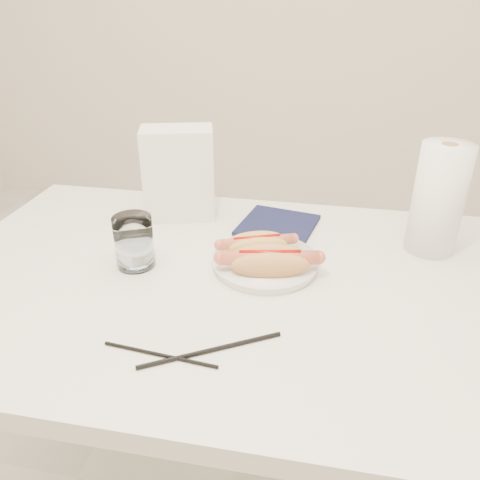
% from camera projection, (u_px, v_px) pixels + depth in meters
% --- Properties ---
extents(table, '(1.20, 0.80, 0.75)m').
position_uv_depth(table, '(222.00, 301.00, 1.01)').
color(table, white).
rests_on(table, ground).
extents(plate, '(0.24, 0.24, 0.02)m').
position_uv_depth(plate, '(265.00, 263.00, 1.01)').
color(plate, white).
rests_on(plate, table).
extents(hotdog_left, '(0.16, 0.10, 0.04)m').
position_uv_depth(hotdog_left, '(257.00, 244.00, 1.02)').
color(hotdog_left, tan).
rests_on(hotdog_left, plate).
extents(hotdog_right, '(0.19, 0.10, 0.05)m').
position_uv_depth(hotdog_right, '(270.00, 261.00, 0.95)').
color(hotdog_right, tan).
rests_on(hotdog_right, plate).
extents(water_glass, '(0.08, 0.08, 0.11)m').
position_uv_depth(water_glass, '(134.00, 242.00, 1.00)').
color(water_glass, white).
rests_on(water_glass, table).
extents(chopstick_near, '(0.20, 0.03, 0.01)m').
position_uv_depth(chopstick_near, '(160.00, 355.00, 0.77)').
color(chopstick_near, black).
rests_on(chopstick_near, table).
extents(chopstick_far, '(0.21, 0.13, 0.01)m').
position_uv_depth(chopstick_far, '(211.00, 350.00, 0.78)').
color(chopstick_far, black).
rests_on(chopstick_far, table).
extents(napkin_box, '(0.19, 0.14, 0.23)m').
position_uv_depth(napkin_box, '(179.00, 174.00, 1.18)').
color(napkin_box, white).
rests_on(napkin_box, table).
extents(navy_napkin, '(0.20, 0.20, 0.01)m').
position_uv_depth(navy_napkin, '(278.00, 225.00, 1.18)').
color(navy_napkin, '#111537').
rests_on(navy_napkin, table).
extents(paper_towel_roll, '(0.11, 0.11, 0.24)m').
position_uv_depth(paper_towel_roll, '(438.00, 199.00, 1.03)').
color(paper_towel_roll, white).
rests_on(paper_towel_roll, table).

